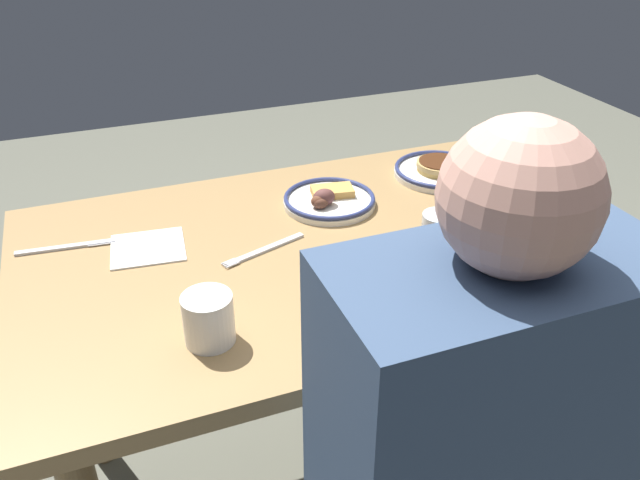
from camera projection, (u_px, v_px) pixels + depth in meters
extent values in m
cube|color=#9B7749|center=(322.00, 250.00, 1.38)|extent=(1.27, 0.80, 0.04)
cylinder|color=olive|center=(450.00, 274.00, 1.98)|extent=(0.06, 0.06, 0.72)
cylinder|color=olive|center=(82.00, 358.00, 1.65)|extent=(0.06, 0.06, 0.72)
cylinder|color=olive|center=(587.00, 410.00, 1.49)|extent=(0.06, 0.06, 0.72)
cylinder|color=silver|center=(329.00, 202.00, 1.51)|extent=(0.22, 0.22, 0.01)
torus|color=navy|center=(329.00, 198.00, 1.51)|extent=(0.21, 0.21, 0.01)
cube|color=gold|center=(332.00, 191.00, 1.53)|extent=(0.11, 0.07, 0.02)
ellipsoid|color=brown|center=(323.00, 200.00, 1.48)|extent=(0.04, 0.03, 0.03)
ellipsoid|color=brown|center=(322.00, 202.00, 1.47)|extent=(0.03, 0.03, 0.03)
ellipsoid|color=brown|center=(321.00, 203.00, 1.47)|extent=(0.03, 0.03, 0.03)
ellipsoid|color=brown|center=(324.00, 197.00, 1.48)|extent=(0.05, 0.04, 0.04)
ellipsoid|color=brown|center=(319.00, 201.00, 1.47)|extent=(0.04, 0.03, 0.03)
cylinder|color=silver|center=(439.00, 173.00, 1.66)|extent=(0.23, 0.23, 0.01)
torus|color=navy|center=(439.00, 169.00, 1.65)|extent=(0.23, 0.23, 0.01)
cylinder|color=gold|center=(439.00, 168.00, 1.65)|extent=(0.12, 0.12, 0.01)
cylinder|color=tan|center=(440.00, 164.00, 1.64)|extent=(0.12, 0.12, 0.01)
cylinder|color=#4C2814|center=(440.00, 161.00, 1.64)|extent=(0.11, 0.11, 0.00)
cylinder|color=white|center=(208.00, 319.00, 1.07)|extent=(0.09, 0.09, 0.09)
torus|color=white|center=(199.00, 306.00, 1.10)|extent=(0.02, 0.06, 0.06)
cylinder|color=brown|center=(207.00, 305.00, 1.05)|extent=(0.07, 0.07, 0.01)
cylinder|color=silver|center=(437.00, 242.00, 1.25)|extent=(0.07, 0.07, 0.12)
cylinder|color=black|center=(436.00, 251.00, 1.26)|extent=(0.06, 0.06, 0.08)
cube|color=black|center=(363.00, 302.00, 1.18)|extent=(0.16, 0.14, 0.01)
cube|color=white|center=(148.00, 248.00, 1.35)|extent=(0.16, 0.16, 0.00)
cube|color=silver|center=(266.00, 249.00, 1.34)|extent=(0.19, 0.07, 0.01)
cube|color=silver|center=(228.00, 261.00, 1.30)|extent=(0.03, 0.01, 0.00)
cube|color=silver|center=(230.00, 263.00, 1.29)|extent=(0.03, 0.01, 0.00)
cube|color=silver|center=(231.00, 264.00, 1.29)|extent=(0.03, 0.01, 0.00)
cube|color=silver|center=(233.00, 265.00, 1.28)|extent=(0.03, 0.01, 0.00)
cube|color=silver|center=(66.00, 247.00, 1.35)|extent=(0.20, 0.03, 0.01)
cube|color=silver|center=(110.00, 241.00, 1.37)|extent=(0.09, 0.03, 0.00)
cube|color=#384C6B|center=(478.00, 435.00, 0.88)|extent=(0.43, 0.22, 0.57)
sphere|color=#DD9F89|center=(520.00, 197.00, 0.70)|extent=(0.18, 0.18, 0.18)
cylinder|color=tan|center=(451.00, 335.00, 1.04)|extent=(0.09, 0.09, 0.26)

